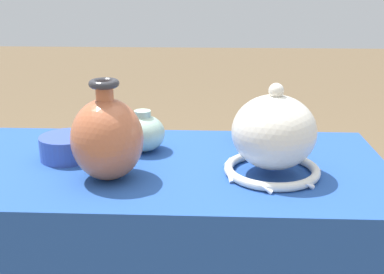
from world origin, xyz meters
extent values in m
cylinder|color=olive|center=(-0.50, 0.22, 0.32)|extent=(0.04, 0.04, 0.65)
cylinder|color=olive|center=(0.50, 0.22, 0.32)|extent=(0.04, 0.04, 0.65)
cube|color=olive|center=(0.00, 0.00, 0.66)|extent=(1.11, 0.54, 0.03)
cube|color=#234C9E|center=(0.00, 0.00, 0.68)|extent=(1.13, 0.56, 0.01)
ellipsoid|color=#BC6642|center=(-0.13, -0.10, 0.78)|extent=(0.17, 0.17, 0.19)
cylinder|color=#BC6642|center=(-0.13, -0.10, 0.89)|extent=(0.04, 0.04, 0.04)
torus|color=#2D2D33|center=(-0.13, -0.10, 0.91)|extent=(0.07, 0.07, 0.02)
torus|color=white|center=(0.26, -0.06, 0.69)|extent=(0.23, 0.23, 0.02)
ellipsoid|color=white|center=(0.26, -0.06, 0.79)|extent=(0.20, 0.20, 0.18)
sphere|color=white|center=(0.26, -0.06, 0.89)|extent=(0.04, 0.04, 0.04)
cone|color=white|center=(0.38, -0.06, 0.69)|extent=(0.01, 0.03, 0.03)
cone|color=white|center=(0.33, 0.03, 0.69)|extent=(0.03, 0.03, 0.03)
cone|color=white|center=(0.23, 0.05, 0.69)|extent=(0.03, 0.02, 0.03)
cone|color=white|center=(0.16, -0.01, 0.69)|extent=(0.03, 0.03, 0.03)
cone|color=white|center=(0.16, -0.11, 0.69)|extent=(0.03, 0.03, 0.03)
cone|color=white|center=(0.23, -0.17, 0.69)|extent=(0.03, 0.02, 0.03)
cone|color=white|center=(0.33, -0.15, 0.69)|extent=(0.03, 0.03, 0.03)
cube|color=#232328|center=(0.26, 0.18, 0.71)|extent=(0.14, 0.12, 0.07)
cube|color=#B23384|center=(0.27, 0.13, 0.71)|extent=(0.11, 0.03, 0.05)
ellipsoid|color=#A8CCB7|center=(-0.07, 0.09, 0.73)|extent=(0.12, 0.12, 0.10)
cylinder|color=#A8CCB7|center=(-0.07, 0.09, 0.79)|extent=(0.05, 0.05, 0.02)
cylinder|color=#3851A8|center=(-0.26, 0.02, 0.71)|extent=(0.14, 0.14, 0.06)
camera|label=1|loc=(0.12, -1.15, 1.14)|focal=45.00mm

